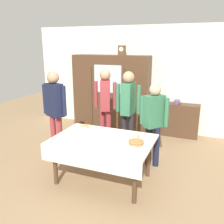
{
  "coord_description": "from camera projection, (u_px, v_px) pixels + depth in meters",
  "views": [
    {
      "loc": [
        1.51,
        -3.54,
        2.23
      ],
      "look_at": [
        0.0,
        0.2,
        1.1
      ],
      "focal_mm": 38.68,
      "sensor_mm": 36.0,
      "label": 1
    }
  ],
  "objects": [
    {
      "name": "tea_cup_center",
      "position": [
        136.0,
        136.0,
        3.99
      ],
      "size": [
        0.13,
        0.13,
        0.06
      ],
      "color": "silver",
      "rests_on": "dining_table"
    },
    {
      "name": "back_wall",
      "position": [
        147.0,
        79.0,
        6.31
      ],
      "size": [
        6.4,
        0.1,
        2.7
      ],
      "primitive_type": "cube",
      "color": "silver",
      "rests_on": "ground"
    },
    {
      "name": "pastry_plate",
      "position": [
        85.0,
        127.0,
        4.46
      ],
      "size": [
        0.28,
        0.28,
        0.05
      ],
      "color": "white",
      "rests_on": "dining_table"
    },
    {
      "name": "ground_plane",
      "position": [
        108.0,
        174.0,
        4.31
      ],
      "size": [
        12.0,
        12.0,
        0.0
      ],
      "primitive_type": "plane",
      "color": "#997A56",
      "rests_on": "ground"
    },
    {
      "name": "person_near_right_end",
      "position": [
        105.0,
        100.0,
        5.22
      ],
      "size": [
        0.52,
        0.41,
        1.73
      ],
      "color": "#933338",
      "rests_on": "ground"
    },
    {
      "name": "tea_cup_mid_left",
      "position": [
        134.0,
        150.0,
        3.46
      ],
      "size": [
        0.13,
        0.13,
        0.06
      ],
      "color": "silver",
      "rests_on": "dining_table"
    },
    {
      "name": "bookshelf_low",
      "position": [
        176.0,
        120.0,
        6.04
      ],
      "size": [
        1.1,
        0.35,
        0.82
      ],
      "color": "#4C3321",
      "rests_on": "ground"
    },
    {
      "name": "tea_cup_front_edge",
      "position": [
        87.0,
        142.0,
        3.72
      ],
      "size": [
        0.13,
        0.13,
        0.06
      ],
      "color": "white",
      "rests_on": "dining_table"
    },
    {
      "name": "person_beside_shelf",
      "position": [
        55.0,
        106.0,
        4.71
      ],
      "size": [
        0.52,
        0.32,
        1.74
      ],
      "color": "#933338",
      "rests_on": "ground"
    },
    {
      "name": "person_behind_table_left",
      "position": [
        128.0,
        104.0,
        4.9
      ],
      "size": [
        0.52,
        0.36,
        1.72
      ],
      "color": "#232328",
      "rests_on": "ground"
    },
    {
      "name": "wall_cabinet",
      "position": [
        111.0,
        92.0,
        6.47
      ],
      "size": [
        2.07,
        0.46,
        1.96
      ],
      "color": "#4C3321",
      "rests_on": "ground"
    },
    {
      "name": "person_behind_table_right",
      "position": [
        154.0,
        118.0,
        4.38
      ],
      "size": [
        0.52,
        0.41,
        1.57
      ],
      "color": "#191E38",
      "rests_on": "ground"
    },
    {
      "name": "mantel_clock",
      "position": [
        122.0,
        50.0,
        6.06
      ],
      "size": [
        0.18,
        0.11,
        0.24
      ],
      "color": "brown",
      "rests_on": "wall_cabinet"
    },
    {
      "name": "spoon_near_left",
      "position": [
        76.0,
        132.0,
        4.2
      ],
      "size": [
        0.12,
        0.02,
        0.01
      ],
      "color": "silver",
      "rests_on": "dining_table"
    },
    {
      "name": "dining_table",
      "position": [
        102.0,
        145.0,
        3.92
      ],
      "size": [
        1.62,
        1.09,
        0.75
      ],
      "color": "#4C3321",
      "rests_on": "ground"
    },
    {
      "name": "tea_cup_mid_right",
      "position": [
        93.0,
        130.0,
        4.25
      ],
      "size": [
        0.13,
        0.13,
        0.06
      ],
      "color": "white",
      "rests_on": "dining_table"
    },
    {
      "name": "bread_basket",
      "position": [
        136.0,
        142.0,
        3.7
      ],
      "size": [
        0.24,
        0.24,
        0.16
      ],
      "color": "#9E7542",
      "rests_on": "dining_table"
    },
    {
      "name": "tea_cup_far_left",
      "position": [
        124.0,
        137.0,
        3.92
      ],
      "size": [
        0.13,
        0.13,
        0.06
      ],
      "color": "white",
      "rests_on": "dining_table"
    },
    {
      "name": "tea_cup_near_left",
      "position": [
        58.0,
        139.0,
        3.85
      ],
      "size": [
        0.13,
        0.13,
        0.06
      ],
      "color": "white",
      "rests_on": "dining_table"
    },
    {
      "name": "spoon_front_edge",
      "position": [
        118.0,
        142.0,
        3.8
      ],
      "size": [
        0.12,
        0.02,
        0.01
      ],
      "color": "silver",
      "rests_on": "dining_table"
    },
    {
      "name": "book_stack",
      "position": [
        177.0,
        102.0,
        5.92
      ],
      "size": [
        0.17,
        0.23,
        0.09
      ],
      "color": "#664C7A",
      "rests_on": "bookshelf_low"
    }
  ]
}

